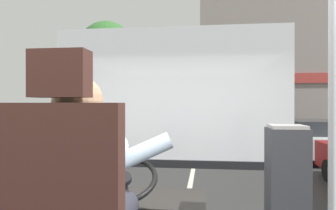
% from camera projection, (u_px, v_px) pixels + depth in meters
% --- Properties ---
extents(ground, '(18.00, 44.00, 0.06)m').
position_uv_depth(ground, '(195.00, 162.00, 10.37)').
color(ground, '#333333').
extents(bus_driver, '(0.78, 0.61, 0.78)m').
position_uv_depth(bus_driver, '(83.00, 187.00, 1.40)').
color(bus_driver, '#282833').
rests_on(bus_driver, driver_seat).
extents(handrail_pole, '(0.04, 0.04, 2.20)m').
position_uv_depth(handrail_pole, '(333.00, 111.00, 1.60)').
color(handrail_pole, '#B7B7BC').
rests_on(handrail_pole, bus_floor).
extents(fare_box, '(0.23, 0.22, 1.01)m').
position_uv_depth(fare_box, '(287.00, 206.00, 1.91)').
color(fare_box, '#333338').
rests_on(fare_box, bus_floor).
extents(windshield_panel, '(2.50, 0.08, 1.48)m').
position_uv_depth(windshield_panel, '(170.00, 112.00, 3.24)').
color(windshield_panel, silver).
extents(street_tree, '(2.58, 2.58, 5.65)m').
position_uv_depth(street_tree, '(107.00, 51.00, 13.94)').
color(street_tree, '#4C3828').
rests_on(street_tree, ground).
extents(shop_building, '(10.55, 4.15, 8.59)m').
position_uv_depth(shop_building, '(281.00, 68.00, 20.35)').
color(shop_building, gray).
rests_on(shop_building, ground).
extents(parked_car_white, '(1.93, 4.20, 1.36)m').
position_uv_depth(parked_car_white, '(310.00, 138.00, 11.08)').
color(parked_car_white, silver).
rests_on(parked_car_white, ground).
extents(parked_car_black, '(1.84, 4.45, 1.22)m').
position_uv_depth(parked_car_black, '(277.00, 128.00, 16.31)').
color(parked_car_black, black).
rests_on(parked_car_black, ground).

